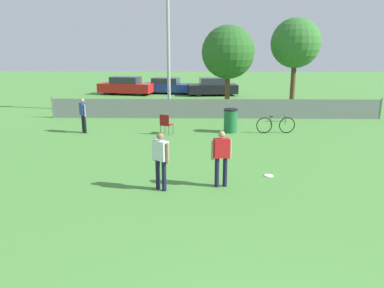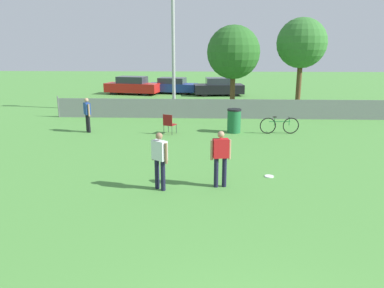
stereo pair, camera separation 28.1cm
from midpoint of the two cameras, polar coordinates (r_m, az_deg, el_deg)
name	(u,v)px [view 2 (the right image)]	position (r m, az deg, el deg)	size (l,w,h in m)	color
fence_backline	(220,109)	(21.27, 4.64, 5.36)	(18.62, 0.07, 1.21)	gray
light_pole	(173,22)	(22.77, -2.54, 18.14)	(0.90, 0.36, 9.18)	#9E9EA3
tree_near_pole	(234,52)	(24.31, 6.68, 13.69)	(3.34, 3.34, 5.29)	brown
tree_far_right	(302,43)	(25.38, 16.68, 14.47)	(3.14, 3.14, 5.75)	brown
player_thrower_red	(221,155)	(10.67, 5.13, -1.65)	(0.59, 0.30, 1.66)	#191933
player_receiver_white	(160,157)	(10.46, -4.19, -1.97)	(0.49, 0.44, 1.66)	#191933
spectator_in_blue	(87,113)	(18.30, -15.24, 4.64)	(0.42, 0.48, 1.63)	black
frisbee_disc	(269,176)	(12.02, 12.34, -4.82)	(0.29, 0.29, 0.03)	white
folding_chair_sideline	(169,123)	(17.37, -3.06, 3.21)	(0.63, 0.63, 0.93)	#333338
bicycle_sideline	(279,125)	(17.96, 13.62, 2.77)	(1.83, 0.44, 0.81)	black
trash_bin	(234,121)	(17.79, 6.87, 3.54)	(0.66, 0.66, 1.13)	#1E6638
parked_car_red	(132,86)	(32.63, -8.84, 8.76)	(4.79, 2.55, 1.52)	black
parked_car_blue	(172,86)	(32.97, -2.79, 8.85)	(4.53, 2.46, 1.36)	black
parked_car_dark	(219,87)	(31.66, 4.35, 8.65)	(4.22, 2.23, 1.46)	black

